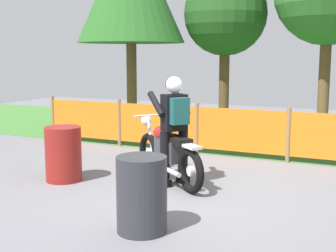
# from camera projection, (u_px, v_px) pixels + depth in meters

# --- Properties ---
(ground) EXTENTS (24.00, 24.00, 0.02)m
(ground) POSITION_uv_depth(u_px,v_px,m) (186.00, 196.00, 6.61)
(ground) COLOR slate
(grass_verge) EXTENTS (24.00, 5.47, 0.01)m
(grass_verge) POSITION_uv_depth(u_px,v_px,m) (271.00, 136.00, 11.49)
(grass_verge) COLOR #427A33
(grass_verge) RESTS_ON ground
(barrier_fence) EXTENTS (9.34, 0.08, 1.05)m
(barrier_fence) POSITION_uv_depth(u_px,v_px,m) (241.00, 131.00, 8.96)
(barrier_fence) COLOR olive
(barrier_fence) RESTS_ON ground
(tree_near_left) EXTENTS (2.26, 2.26, 4.25)m
(tree_near_left) POSITION_uv_depth(u_px,v_px,m) (225.00, 15.00, 12.33)
(tree_near_left) COLOR brown
(tree_near_left) RESTS_ON ground
(motorcycle_lead) EXTENTS (1.76, 1.41, 1.01)m
(motorcycle_lead) POSITION_uv_depth(u_px,v_px,m) (167.00, 151.00, 7.29)
(motorcycle_lead) COLOR black
(motorcycle_lead) RESTS_ON ground
(rider_lead) EXTENTS (0.78, 0.74, 1.69)m
(rider_lead) POSITION_uv_depth(u_px,v_px,m) (174.00, 125.00, 7.02)
(rider_lead) COLOR black
(rider_lead) RESTS_ON ground
(oil_drum) EXTENTS (0.58, 0.58, 0.88)m
(oil_drum) POSITION_uv_depth(u_px,v_px,m) (63.00, 154.00, 7.33)
(oil_drum) COLOR maroon
(oil_drum) RESTS_ON ground
(spare_drum) EXTENTS (0.58, 0.58, 0.88)m
(spare_drum) POSITION_uv_depth(u_px,v_px,m) (142.00, 194.00, 5.19)
(spare_drum) COLOR #2D2D33
(spare_drum) RESTS_ON ground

